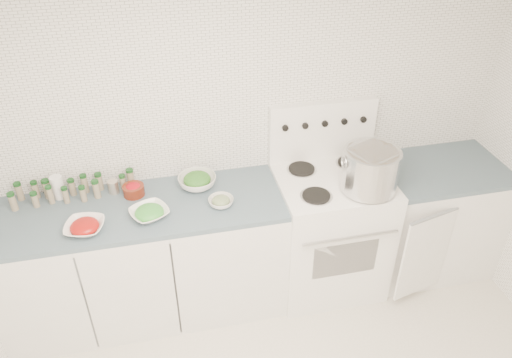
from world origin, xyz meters
The scene contains 13 objects.
room_walls centered at (0.00, 0.00, 1.56)m, with size 3.54×3.04×2.52m.
counter_left centered at (-0.82, 1.19, 0.45)m, with size 1.85×0.62×0.90m.
stove centered at (0.48, 1.19, 0.50)m, with size 0.76×0.70×1.36m.
counter_right centered at (1.30, 1.19, 0.45)m, with size 0.89×0.72×0.90m.
stock_pot centered at (0.65, 1.02, 1.10)m, with size 0.38×0.36×0.28m.
bowl_tomato centered at (-1.13, 1.03, 0.93)m, with size 0.27×0.27×0.08m.
bowl_snowpea centered at (-0.75, 1.08, 0.93)m, with size 0.30×0.30×0.08m.
bowl_broccoli centered at (-0.42, 1.34, 0.95)m, with size 0.33×0.33×0.10m.
bowl_zucchini centered at (-0.30, 1.10, 0.93)m, with size 0.20×0.20×0.06m.
bowl_pepper centered at (-0.84, 1.34, 0.94)m, with size 0.14×0.14×0.08m.
salt_canister centered at (-1.31, 1.42, 0.98)m, with size 0.08×0.08×0.16m, color white.
tin_can centered at (-0.97, 1.39, 0.94)m, with size 0.07×0.07×0.09m, color #B7AB9B.
spice_cluster centered at (-1.24, 1.40, 0.96)m, with size 0.77×0.16×0.14m.
Camera 1 is at (-0.64, -1.40, 2.82)m, focal length 35.00 mm.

